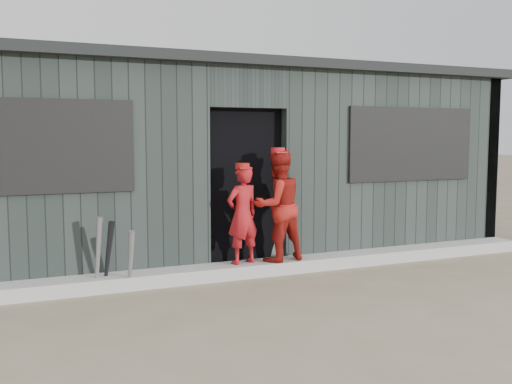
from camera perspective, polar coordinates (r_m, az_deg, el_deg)
name	(u,v)px	position (r m, az deg, el deg)	size (l,w,h in m)	color
ground	(334,319)	(5.36, 7.76, -12.43)	(80.00, 80.00, 0.00)	#746650
curb	(255,268)	(6.91, -0.07, -7.64)	(8.00, 0.36, 0.15)	#A0A09B
bat_left	(98,254)	(6.29, -15.51, -6.03)	(0.07, 0.07, 0.82)	gray
bat_mid	(131,261)	(6.23, -12.43, -6.73)	(0.07, 0.07, 0.69)	gray
bat_right	(108,256)	(6.31, -14.57, -6.17)	(0.07, 0.07, 0.81)	black
player_red_left	(242,215)	(6.73, -1.36, -2.28)	(0.43, 0.28, 1.17)	#A21319
player_red_right	(278,206)	(6.88, 2.18, -1.36)	(0.66, 0.51, 1.35)	maroon
player_grey_back	(282,215)	(7.42, 2.59, -2.33)	(0.62, 0.40, 1.27)	silver
dugout	(210,162)	(8.31, -4.63, 3.01)	(8.30, 3.30, 2.62)	black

